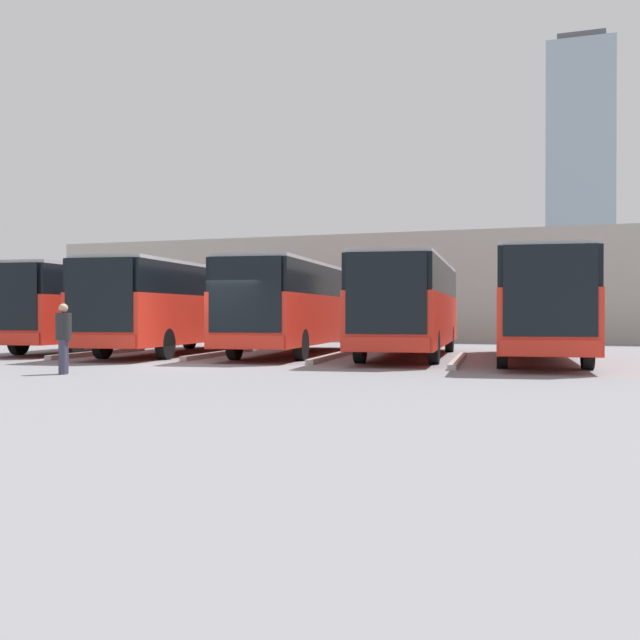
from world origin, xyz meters
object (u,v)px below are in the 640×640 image
(bus_1, at_px, (410,304))
(bus_3, at_px, (179,304))
(bus_0, at_px, (538,303))
(bus_4, at_px, (98,305))
(pedestrian, at_px, (63,336))
(bus_2, at_px, (297,304))

(bus_1, distance_m, bus_3, 8.79)
(bus_0, xyz_separation_m, bus_3, (13.13, -0.03, 0.00))
(bus_0, bearing_deg, bus_3, -8.24)
(bus_4, bearing_deg, bus_0, 168.50)
(bus_1, distance_m, bus_4, 13.13)
(bus_1, bearing_deg, bus_3, -2.90)
(bus_0, distance_m, bus_3, 13.13)
(bus_1, distance_m, pedestrian, 12.41)
(bus_4, bearing_deg, bus_2, 172.10)
(bus_2, distance_m, pedestrian, 11.16)
(bus_0, xyz_separation_m, bus_4, (17.50, -1.04, 0.00))
(bus_2, height_order, bus_3, same)
(bus_0, height_order, bus_3, same)
(bus_0, height_order, bus_2, same)
(bus_2, xyz_separation_m, bus_3, (4.38, 1.04, 0.00))
(bus_4, height_order, pedestrian, bus_4)
(bus_2, relative_size, bus_4, 1.00)
(bus_1, height_order, bus_2, same)
(bus_1, height_order, bus_3, same)
(bus_0, height_order, pedestrian, bus_0)
(bus_2, distance_m, bus_4, 8.75)
(bus_4, bearing_deg, pedestrian, 114.43)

